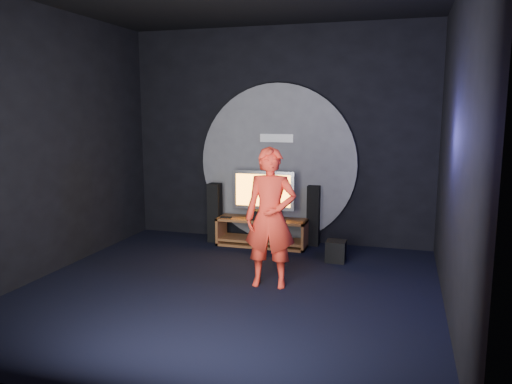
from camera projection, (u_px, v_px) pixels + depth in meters
The scene contains 14 objects.
floor at pixel (228, 290), 6.08m from camera, with size 5.00×5.00×0.00m, color black.
back_wall at pixel (278, 136), 8.16m from camera, with size 5.00×0.04×3.50m, color black.
front_wall at pixel (103, 172), 3.43m from camera, with size 5.00×0.04×3.50m, color black.
left_wall at pixel (46, 143), 6.50m from camera, with size 0.04×5.00×3.50m, color black.
right_wall at pixel (456, 152), 5.10m from camera, with size 0.04×5.00×3.50m, color black.
wall_disc_panel at pixel (277, 164), 8.18m from camera, with size 2.60×0.11×2.60m.
media_console at pixel (262, 234), 8.03m from camera, with size 1.44×0.45×0.45m.
tv at pixel (263, 192), 7.99m from camera, with size 1.01×0.22×0.76m.
center_speaker at pixel (261, 215), 7.90m from camera, with size 0.40×0.15×0.15m, color black.
remote at pixel (226, 217), 8.04m from camera, with size 0.18×0.05×0.02m, color black.
tower_speaker_left at pixel (215, 213), 8.28m from camera, with size 0.19×0.22×0.97m, color black.
tower_speaker_right at pixel (314, 215), 8.05m from camera, with size 0.19×0.22×0.97m, color black.
subwoofer at pixel (336, 251), 7.21m from camera, with size 0.28×0.28×0.31m, color black.
player at pixel (270, 218), 6.11m from camera, with size 0.63×0.41×1.73m, color red.
Camera 1 is at (1.99, -5.47, 2.17)m, focal length 35.00 mm.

